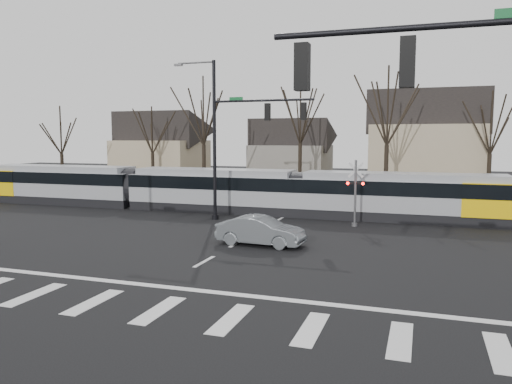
% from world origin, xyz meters
% --- Properties ---
extents(ground, '(140.00, 140.00, 0.00)m').
position_xyz_m(ground, '(0.00, 0.00, 0.00)').
color(ground, black).
extents(grass_verge, '(140.00, 28.00, 0.01)m').
position_xyz_m(grass_verge, '(0.00, 32.00, 0.01)').
color(grass_verge, '#38331E').
rests_on(grass_verge, ground).
extents(crosswalk, '(27.00, 2.60, 0.01)m').
position_xyz_m(crosswalk, '(0.00, -4.00, 0.01)').
color(crosswalk, silver).
rests_on(crosswalk, ground).
extents(stop_line, '(28.00, 0.35, 0.01)m').
position_xyz_m(stop_line, '(0.00, -1.80, 0.01)').
color(stop_line, silver).
rests_on(stop_line, ground).
extents(lane_dashes, '(0.18, 30.00, 0.01)m').
position_xyz_m(lane_dashes, '(0.00, 16.00, 0.01)').
color(lane_dashes, silver).
rests_on(lane_dashes, ground).
extents(rail_pair, '(90.00, 1.52, 0.06)m').
position_xyz_m(rail_pair, '(0.00, 15.80, 0.03)').
color(rail_pair, '#59595E').
rests_on(rail_pair, ground).
extents(tram, '(40.36, 3.00, 3.06)m').
position_xyz_m(tram, '(-5.70, 16.00, 1.67)').
color(tram, gray).
rests_on(tram, ground).
extents(sedan, '(2.17, 4.61, 1.44)m').
position_xyz_m(sedan, '(1.26, 5.97, 0.72)').
color(sedan, slate).
rests_on(sedan, ground).
extents(signal_pole_near_right, '(6.72, 0.44, 8.00)m').
position_xyz_m(signal_pole_near_right, '(10.11, -6.00, 5.17)').
color(signal_pole_near_right, black).
rests_on(signal_pole_near_right, ground).
extents(signal_pole_far, '(9.28, 0.44, 10.20)m').
position_xyz_m(signal_pole_far, '(-2.41, 12.50, 5.70)').
color(signal_pole_far, black).
rests_on(signal_pole_far, ground).
extents(rail_crossing_signal, '(1.08, 0.36, 4.00)m').
position_xyz_m(rail_crossing_signal, '(5.00, 12.79, 1.89)').
color(rail_crossing_signal, '#59595B').
rests_on(rail_crossing_signal, ground).
extents(tree_row, '(59.20, 7.20, 10.00)m').
position_xyz_m(tree_row, '(2.00, 26.00, 5.00)').
color(tree_row, black).
rests_on(tree_row, ground).
extents(house_a, '(9.72, 8.64, 8.60)m').
position_xyz_m(house_a, '(-20.00, 34.00, 4.46)').
color(house_a, tan).
rests_on(house_a, ground).
extents(house_b, '(8.64, 7.56, 7.65)m').
position_xyz_m(house_b, '(-5.00, 36.00, 3.97)').
color(house_b, slate).
rests_on(house_b, ground).
extents(house_c, '(10.80, 8.64, 10.10)m').
position_xyz_m(house_c, '(9.00, 33.00, 5.23)').
color(house_c, tan).
rests_on(house_c, ground).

